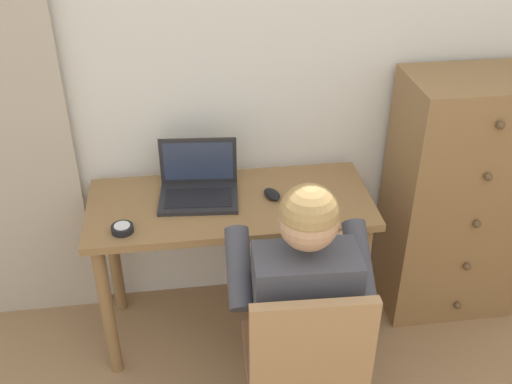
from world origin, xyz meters
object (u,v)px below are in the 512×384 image
object	(u,v)px
dresser	(457,198)
computer_mouse	(272,194)
desk_clock	(122,229)
chair	(305,362)
laptop	(199,185)
desk	(231,224)
person_seated	(299,290)

from	to	relation	value
dresser	computer_mouse	distance (m)	0.92
computer_mouse	desk_clock	size ratio (longest dim) A/B	1.11
computer_mouse	chair	bearing A→B (deg)	-110.54
chair	laptop	bearing A→B (deg)	112.60
laptop	computer_mouse	distance (m)	0.32
desk	chair	bearing A→B (deg)	-74.80
laptop	desk_clock	bearing A→B (deg)	-143.87
dresser	person_seated	world-z (taller)	dresser
person_seated	laptop	size ratio (longest dim) A/B	3.30
desk	laptop	bearing A→B (deg)	152.97
dresser	computer_mouse	size ratio (longest dim) A/B	12.25
chair	dresser	bearing A→B (deg)	41.25
chair	computer_mouse	size ratio (longest dim) A/B	8.72
dresser	computer_mouse	world-z (taller)	dresser
desk	desk_clock	bearing A→B (deg)	-159.69
chair	person_seated	size ratio (longest dim) A/B	0.73
person_seated	desk_clock	world-z (taller)	person_seated
desk_clock	dresser	bearing A→B (deg)	8.85
laptop	desk_clock	world-z (taller)	laptop
person_seated	desk_clock	size ratio (longest dim) A/B	13.23
person_seated	dresser	bearing A→B (deg)	34.19
desk_clock	person_seated	bearing A→B (deg)	-29.24
computer_mouse	desk	bearing A→B (deg)	160.33
dresser	laptop	world-z (taller)	dresser
desk	laptop	world-z (taller)	laptop
person_seated	computer_mouse	bearing A→B (deg)	91.68
desk	computer_mouse	bearing A→B (deg)	1.60
chair	person_seated	bearing A→B (deg)	87.92
desk_clock	chair	bearing A→B (deg)	-40.28
desk	desk_clock	size ratio (longest dim) A/B	13.72
laptop	desk_clock	xyz separation A→B (m)	(-0.32, -0.23, -0.04)
computer_mouse	person_seated	bearing A→B (deg)	-109.59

